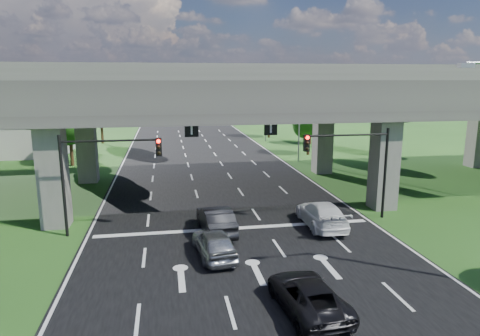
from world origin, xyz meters
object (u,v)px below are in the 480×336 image
object	(u,v)px
streetlight_beyond	(263,101)
car_trailing	(308,295)
signal_left	(101,165)
car_silver	(214,243)
car_dark	(216,220)
signal_right	(355,157)
car_white	(321,214)
streetlight_far	(296,109)

from	to	relation	value
streetlight_beyond	car_trailing	bearing A→B (deg)	-100.81
signal_left	car_trailing	world-z (taller)	signal_left
car_silver	streetlight_beyond	bearing A→B (deg)	-113.50
streetlight_beyond	car_dark	world-z (taller)	streetlight_beyond
signal_left	signal_right	bearing A→B (deg)	0.00
signal_right	car_white	xyz separation A→B (m)	(-2.48, -0.94, -3.38)
signal_right	car_white	distance (m)	4.30
car_white	car_trailing	size ratio (longest dim) A/B	1.12
car_white	car_silver	bearing A→B (deg)	27.90
streetlight_far	streetlight_beyond	world-z (taller)	same
signal_right	signal_left	xyz separation A→B (m)	(-15.65, 0.00, 0.00)
car_silver	car_trailing	size ratio (longest dim) A/B	0.91
streetlight_far	car_white	size ratio (longest dim) A/B	1.88
signal_right	streetlight_beyond	size ratio (longest dim) A/B	0.60
streetlight_far	streetlight_beyond	distance (m)	16.00
signal_right	signal_left	world-z (taller)	same
signal_left	car_white	world-z (taller)	signal_left
signal_left	car_dark	distance (m)	7.41
car_silver	car_white	size ratio (longest dim) A/B	0.81
signal_left	streetlight_beyond	distance (m)	40.30
signal_right	car_dark	distance (m)	9.76
car_dark	signal_right	bearing A→B (deg)	-178.56
streetlight_beyond	car_silver	bearing A→B (deg)	-106.36
streetlight_beyond	streetlight_far	bearing A→B (deg)	-90.00
signal_right	signal_left	bearing A→B (deg)	180.00
streetlight_far	car_trailing	size ratio (longest dim) A/B	2.10
car_white	signal_right	bearing A→B (deg)	-157.64
streetlight_beyond	car_silver	distance (m)	42.55
car_trailing	signal_left	bearing A→B (deg)	-53.49
car_silver	car_trailing	distance (m)	6.62
signal_right	car_white	world-z (taller)	signal_right
signal_right	signal_left	distance (m)	15.65
streetlight_beyond	car_white	xyz separation A→B (m)	(-4.76, -37.00, -5.04)
streetlight_beyond	car_white	world-z (taller)	streetlight_beyond
streetlight_far	car_silver	size ratio (longest dim) A/B	2.32
signal_right	car_trailing	size ratio (longest dim) A/B	1.26
streetlight_beyond	car_trailing	xyz separation A→B (m)	(-8.86, -46.42, -5.16)
signal_left	streetlight_beyond	size ratio (longest dim) A/B	0.60
signal_right	car_trailing	distance (m)	12.77
streetlight_far	car_white	bearing A→B (deg)	-102.76
signal_right	car_white	bearing A→B (deg)	-159.20
streetlight_far	car_silver	distance (m)	27.74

